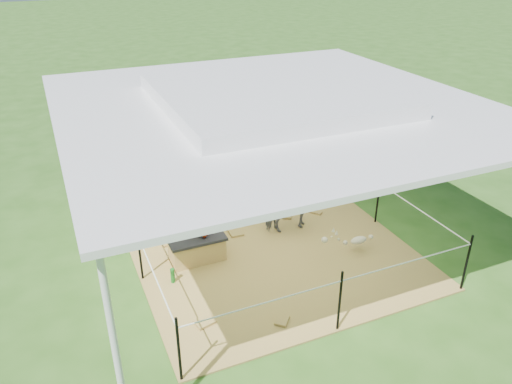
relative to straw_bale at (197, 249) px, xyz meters
name	(u,v)px	position (x,y,z in m)	size (l,w,h in m)	color
ground	(269,249)	(1.28, -0.16, -0.23)	(90.00, 90.00, 0.00)	#2D5919
hay_patch	(270,248)	(1.28, -0.16, -0.21)	(4.60, 4.60, 0.03)	brown
canopy_tent	(272,101)	(1.28, -0.16, 2.46)	(6.30, 6.30, 2.90)	silver
rope_fence	(270,217)	(1.28, -0.16, 0.42)	(4.54, 4.54, 1.00)	black
straw_bale	(197,249)	(0.00, 0.00, 0.00)	(0.89, 0.45, 0.40)	#AB813E
dark_cloth	(196,238)	(0.00, 0.00, 0.22)	(0.95, 0.49, 0.05)	black
woman	(201,210)	(0.10, 0.00, 0.73)	(0.39, 0.26, 1.07)	#A72B10
green_bottle	(173,276)	(-0.55, -0.45, -0.07)	(0.07, 0.07, 0.25)	#16651B
pony	(292,211)	(1.91, 0.21, 0.22)	(0.45, 0.98, 0.83)	#4C4B50
pink_hat	(293,188)	(1.91, 0.21, 0.69)	(0.26, 0.26, 0.12)	pink
foal	(359,239)	(2.65, -0.87, 0.05)	(0.88, 0.49, 0.49)	#BEB18B
trash_barrel	(294,104)	(5.09, 6.27, 0.18)	(0.53, 0.53, 0.82)	#163AA9
picnic_table_near	(207,100)	(2.84, 7.90, 0.12)	(1.69, 1.22, 0.70)	brown
picnic_table_far	(304,84)	(6.64, 8.46, 0.10)	(1.59, 1.15, 0.66)	brown
distant_person	(241,95)	(3.64, 7.05, 0.41)	(0.62, 0.48, 1.27)	#2E53AE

